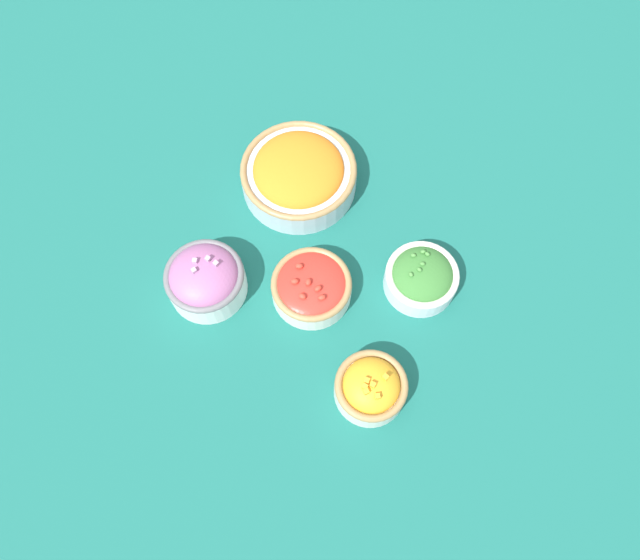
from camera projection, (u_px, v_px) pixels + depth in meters
ground_plane at (320, 287)px, 1.07m from camera, size 3.00×3.00×0.00m
bowl_cherry_tomatoes at (313, 288)px, 1.03m from camera, size 0.13×0.13×0.06m
bowl_carrots at (299, 174)px, 1.11m from camera, size 0.21×0.21×0.08m
bowl_squash at (371, 387)px, 0.96m from camera, size 0.11×0.11×0.08m
bowl_broccoli at (422, 277)px, 1.04m from camera, size 0.12×0.12×0.07m
bowl_red_onion at (205, 279)px, 1.03m from camera, size 0.13×0.13×0.09m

